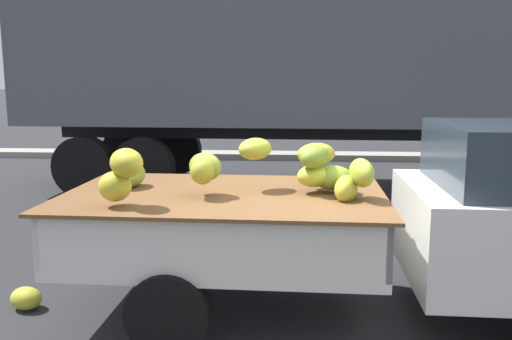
% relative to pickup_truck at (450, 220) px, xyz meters
% --- Properties ---
extents(ground, '(220.00, 220.00, 0.00)m').
position_rel_pickup_truck_xyz_m(ground, '(-1.03, -0.10, -0.89)').
color(ground, '#28282B').
extents(curb_strip, '(80.00, 0.80, 0.16)m').
position_rel_pickup_truck_xyz_m(curb_strip, '(-1.03, 9.55, -0.81)').
color(curb_strip, gray).
rests_on(curb_strip, ground).
extents(pickup_truck, '(4.92, 1.89, 1.70)m').
position_rel_pickup_truck_xyz_m(pickup_truck, '(0.00, 0.00, 0.00)').
color(pickup_truck, silver).
rests_on(pickup_truck, ground).
extents(semi_trailer, '(12.05, 2.82, 3.95)m').
position_rel_pickup_truck_xyz_m(semi_trailer, '(-0.39, 5.72, 1.65)').
color(semi_trailer, '#4C5156').
rests_on(semi_trailer, ground).
extents(fallen_banana_bunch_near_tailgate, '(0.35, 0.31, 0.21)m').
position_rel_pickup_truck_xyz_m(fallen_banana_bunch_near_tailgate, '(-3.73, -0.07, -0.78)').
color(fallen_banana_bunch_near_tailgate, gold).
rests_on(fallen_banana_bunch_near_tailgate, ground).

